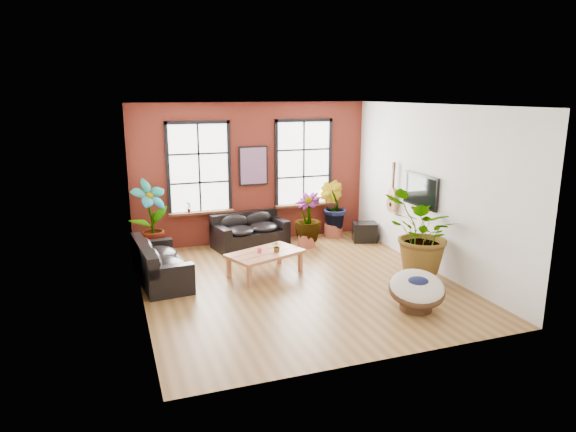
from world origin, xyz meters
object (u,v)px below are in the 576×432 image
Objects in this scene: sofa_left at (159,264)px; coffee_table at (265,255)px; sofa_back at (249,231)px; papasan_chair at (417,290)px.

sofa_left is 1.22× the size of coffee_table.
coffee_table is (-0.24, -2.10, 0.06)m from sofa_back.
coffee_table is at bearing 148.32° from papasan_chair.
papasan_chair is at bearing -131.30° from sofa_left.
sofa_back is at bearing 131.42° from papasan_chair.
sofa_back is 2.96m from sofa_left.
coffee_table is at bearing -108.40° from sofa_back.
sofa_left reaches higher than coffee_table.
sofa_left is (-2.38, -1.76, -0.01)m from sofa_back.
sofa_left is at bearing 165.56° from papasan_chair.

